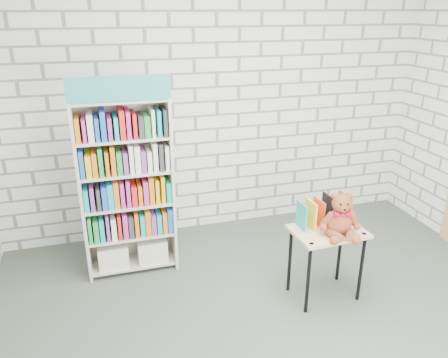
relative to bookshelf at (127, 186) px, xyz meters
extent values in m
plane|color=#414B3F|center=(1.01, -1.36, -0.83)|extent=(4.50, 4.50, 0.00)
cube|color=silver|center=(1.01, 0.64, 0.57)|extent=(4.50, 0.02, 2.80)
cube|color=beige|center=(-0.39, -0.01, -0.02)|extent=(0.03, 0.31, 1.61)
cube|color=beige|center=(0.39, -0.01, -0.02)|extent=(0.03, 0.31, 1.61)
cube|color=beige|center=(0.00, 0.14, -0.02)|extent=(0.81, 0.02, 1.61)
cube|color=teal|center=(0.00, -0.15, 0.88)|extent=(0.81, 0.02, 0.20)
cube|color=beige|center=(0.00, -0.01, -0.77)|extent=(0.75, 0.29, 0.02)
cube|color=beige|center=(0.00, -0.01, -0.47)|extent=(0.75, 0.29, 0.02)
cube|color=beige|center=(0.00, -0.01, -0.16)|extent=(0.75, 0.29, 0.02)
cube|color=beige|center=(0.00, -0.01, 0.14)|extent=(0.75, 0.29, 0.02)
cube|color=beige|center=(0.00, -0.01, 0.45)|extent=(0.75, 0.29, 0.02)
cube|color=beige|center=(0.00, -0.01, 0.77)|extent=(0.75, 0.29, 0.02)
cube|color=silver|center=(-0.18, -0.01, -0.65)|extent=(0.27, 0.25, 0.22)
cube|color=silver|center=(0.18, -0.01, -0.65)|extent=(0.27, 0.25, 0.22)
cube|color=purple|center=(0.00, -0.02, -0.35)|extent=(0.75, 0.25, 0.22)
cube|color=#333338|center=(0.00, -0.02, -0.04)|extent=(0.75, 0.25, 0.22)
cube|color=red|center=(0.00, -0.02, 0.26)|extent=(0.75, 0.25, 0.22)
cube|color=yellow|center=(0.00, -0.02, 0.56)|extent=(0.75, 0.25, 0.22)
cube|color=tan|center=(1.51, -0.90, -0.21)|extent=(0.60, 0.43, 0.03)
cylinder|color=black|center=(1.27, -1.07, -0.53)|extent=(0.03, 0.03, 0.60)
cylinder|color=black|center=(1.25, -0.76, -0.53)|extent=(0.03, 0.03, 0.60)
cylinder|color=black|center=(1.76, -1.05, -0.53)|extent=(0.03, 0.03, 0.60)
cylinder|color=black|center=(1.75, -0.73, -0.53)|extent=(0.03, 0.03, 0.60)
cylinder|color=black|center=(1.28, -1.06, -0.20)|extent=(0.04, 0.04, 0.01)
cylinder|color=black|center=(1.75, -1.04, -0.20)|extent=(0.04, 0.04, 0.01)
cube|color=teal|center=(1.31, -0.82, -0.08)|extent=(0.02, 0.18, 0.24)
cube|color=yellow|center=(1.39, -0.81, -0.08)|extent=(0.02, 0.18, 0.24)
cube|color=#E64219|center=(1.46, -0.81, -0.08)|extent=(0.02, 0.18, 0.24)
cube|color=black|center=(1.54, -0.81, -0.08)|extent=(0.02, 0.18, 0.24)
cube|color=white|center=(1.62, -0.80, -0.08)|extent=(0.02, 0.18, 0.24)
cube|color=#CC4824|center=(1.70, -0.80, -0.08)|extent=(0.02, 0.18, 0.24)
ellipsoid|color=brown|center=(1.56, -0.97, -0.10)|extent=(0.21, 0.18, 0.21)
sphere|color=brown|center=(1.55, -0.97, 0.06)|extent=(0.15, 0.15, 0.15)
sphere|color=brown|center=(1.51, -0.95, 0.12)|extent=(0.06, 0.06, 0.06)
sphere|color=brown|center=(1.61, -0.97, 0.12)|extent=(0.06, 0.06, 0.06)
sphere|color=brown|center=(1.54, -1.03, 0.04)|extent=(0.06, 0.06, 0.06)
sphere|color=black|center=(1.52, -1.03, 0.08)|extent=(0.02, 0.02, 0.02)
sphere|color=black|center=(1.57, -1.04, 0.08)|extent=(0.02, 0.02, 0.02)
sphere|color=black|center=(1.53, -1.06, 0.05)|extent=(0.02, 0.02, 0.02)
cylinder|color=brown|center=(1.45, -0.97, -0.07)|extent=(0.11, 0.10, 0.15)
cylinder|color=brown|center=(1.65, -1.01, -0.07)|extent=(0.11, 0.08, 0.15)
sphere|color=brown|center=(1.42, -0.97, -0.13)|extent=(0.06, 0.06, 0.06)
sphere|color=brown|center=(1.68, -1.03, -0.13)|extent=(0.06, 0.06, 0.06)
cylinder|color=brown|center=(1.47, -1.06, -0.16)|extent=(0.08, 0.16, 0.08)
cylinder|color=brown|center=(1.59, -1.08, -0.16)|extent=(0.14, 0.17, 0.08)
sphere|color=brown|center=(1.43, -1.12, -0.17)|extent=(0.07, 0.07, 0.07)
sphere|color=brown|center=(1.60, -1.16, -0.17)|extent=(0.07, 0.07, 0.07)
cone|color=#BD0B30|center=(1.51, -1.02, -0.01)|extent=(0.07, 0.07, 0.06)
cone|color=#BD0B30|center=(1.58, -1.04, -0.01)|extent=(0.07, 0.07, 0.06)
sphere|color=#BD0B30|center=(1.54, -1.03, -0.01)|extent=(0.03, 0.03, 0.03)
camera|label=1|loc=(-0.18, -3.66, 1.48)|focal=35.00mm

